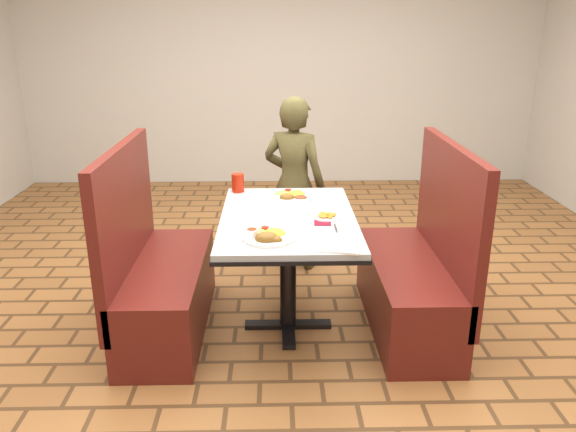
% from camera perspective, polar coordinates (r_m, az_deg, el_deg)
% --- Properties ---
extents(room, '(7.00, 7.04, 2.82)m').
position_cam_1_polar(room, '(3.17, 0.00, 20.30)').
color(room, '#9A6232').
rests_on(room, ground).
extents(dining_table, '(0.81, 1.21, 0.75)m').
position_cam_1_polar(dining_table, '(3.38, 0.00, -1.54)').
color(dining_table, '#A7A9AB').
rests_on(dining_table, ground).
extents(booth_bench_left, '(0.47, 1.20, 1.17)m').
position_cam_1_polar(booth_bench_left, '(3.58, -12.96, -6.48)').
color(booth_bench_left, maroon).
rests_on(booth_bench_left, ground).
extents(booth_bench_right, '(0.47, 1.20, 1.17)m').
position_cam_1_polar(booth_bench_right, '(3.62, 12.83, -6.22)').
color(booth_bench_right, maroon).
rests_on(booth_bench_right, ground).
extents(diner_person, '(0.58, 0.49, 1.34)m').
position_cam_1_polar(diner_person, '(4.31, 0.63, 3.28)').
color(diner_person, brown).
rests_on(diner_person, ground).
extents(near_dinner_plate, '(0.28, 0.28, 0.09)m').
position_cam_1_polar(near_dinner_plate, '(2.98, -2.07, -1.80)').
color(near_dinner_plate, white).
rests_on(near_dinner_plate, dining_table).
extents(far_dinner_plate, '(0.29, 0.29, 0.07)m').
position_cam_1_polar(far_dinner_plate, '(3.68, 0.37, 2.21)').
color(far_dinner_plate, white).
rests_on(far_dinner_plate, dining_table).
extents(plantain_plate, '(0.16, 0.16, 0.02)m').
position_cam_1_polar(plantain_plate, '(3.32, 3.93, -0.04)').
color(plantain_plate, white).
rests_on(plantain_plate, dining_table).
extents(maroon_napkin, '(0.10, 0.10, 0.00)m').
position_cam_1_polar(maroon_napkin, '(3.23, 3.53, -0.71)').
color(maroon_napkin, maroon).
rests_on(maroon_napkin, dining_table).
extents(spoon_utensil, '(0.01, 0.13, 0.00)m').
position_cam_1_polar(spoon_utensil, '(3.15, 4.86, -1.22)').
color(spoon_utensil, silver).
rests_on(spoon_utensil, dining_table).
extents(red_tumbler, '(0.08, 0.08, 0.13)m').
position_cam_1_polar(red_tumbler, '(3.84, -5.12, 3.39)').
color(red_tumbler, '#B11E0B').
rests_on(red_tumbler, dining_table).
extents(paper_napkin, '(0.25, 0.21, 0.01)m').
position_cam_1_polar(paper_napkin, '(2.89, 5.14, -3.14)').
color(paper_napkin, white).
rests_on(paper_napkin, dining_table).
extents(knife_utensil, '(0.08, 0.14, 0.00)m').
position_cam_1_polar(knife_utensil, '(2.98, -1.61, -2.26)').
color(knife_utensil, silver).
rests_on(knife_utensil, dining_table).
extents(fork_utensil, '(0.08, 0.12, 0.00)m').
position_cam_1_polar(fork_utensil, '(3.00, -1.14, -2.14)').
color(fork_utensil, '#BDBDC1').
rests_on(fork_utensil, dining_table).
extents(lettuce_shreds, '(0.28, 0.32, 0.00)m').
position_cam_1_polar(lettuce_shreds, '(3.41, 0.65, 0.35)').
color(lettuce_shreds, '#A4D053').
rests_on(lettuce_shreds, dining_table).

